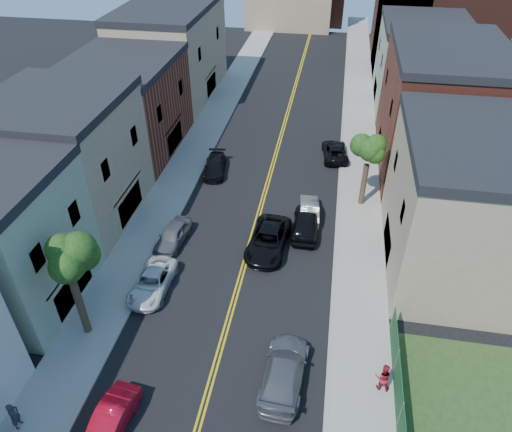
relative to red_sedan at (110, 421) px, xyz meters
The scene contains 24 objects.
sidewalk_left 31.62m from the red_sedan, 96.97° to the left, with size 3.20×100.00×0.15m, color gray.
sidewalk_right 33.59m from the red_sedan, 69.13° to the left, with size 3.20×100.00×0.15m, color gray.
curb_left 31.46m from the red_sedan, 93.80° to the left, with size 0.30×100.00×0.15m, color gray.
curb_right 33.01m from the red_sedan, 71.97° to the left, with size 0.30×100.00×0.15m, color gray.
bldg_left_tan_near 19.54m from the red_sedan, 121.24° to the left, with size 9.00×10.00×9.00m, color #998466.
bldg_left_brick 29.32m from the red_sedan, 109.94° to the left, with size 9.00×12.00×8.00m, color brown.
bldg_left_tan_far 42.75m from the red_sedan, 103.50° to the left, with size 9.00×16.00×9.50m, color #998466.
bldg_right_tan 24.03m from the red_sedan, 40.41° to the left, with size 9.00×12.00×9.00m, color #998466.
bldg_right_brick 34.76m from the red_sedan, 58.42° to the left, with size 9.00×14.00×10.00m, color brown.
bldg_right_palegrn 47.13m from the red_sedan, 67.39° to the left, with size 9.00×12.00×8.50m, color gray.
church 62.26m from the red_sedan, 70.76° to the left, with size 16.20×14.20×22.60m.
tree_left_mid 8.87m from the red_sedan, 125.28° to the left, with size 5.20×5.20×9.29m.
tree_right_far 25.04m from the red_sedan, 60.74° to the left, with size 4.40×4.40×8.03m.
red_sedan is the anchor object (origin of this frame).
white_pickup 9.42m from the red_sedan, 97.73° to the left, with size 2.14×4.65×1.29m, color silver.
grey_car_left 14.16m from the red_sedan, 95.82° to the left, with size 1.65×4.11×1.40m, color #5A5C62.
black_car_left 24.23m from the red_sedan, 91.94° to the left, with size 1.79×4.39×1.27m, color black.
grey_car_right 8.87m from the red_sedan, 27.52° to the left, with size 2.15×5.28×1.53m, color #585A5F.
black_car_right 18.81m from the red_sedan, 65.29° to the left, with size 1.97×4.89×1.67m, color black.
silver_car_right 20.58m from the red_sedan, 67.22° to the left, with size 1.40×4.03×1.33m, color #A7A9AE.
dark_car_right_far 30.36m from the red_sedan, 71.63° to the left, with size 2.16×4.67×1.30m, color black.
black_suv_lane 15.62m from the red_sedan, 69.73° to the left, with size 2.55×5.53×1.54m, color black.
pedestrian_left 4.51m from the red_sedan, behind, with size 0.61×0.40×1.68m, color #26272E.
pedestrian_right 13.63m from the red_sedan, 19.01° to the left, with size 0.86×0.67×1.77m, color #A61925.
Camera 1 is at (4.90, -2.26, 21.89)m, focal length 33.08 mm.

